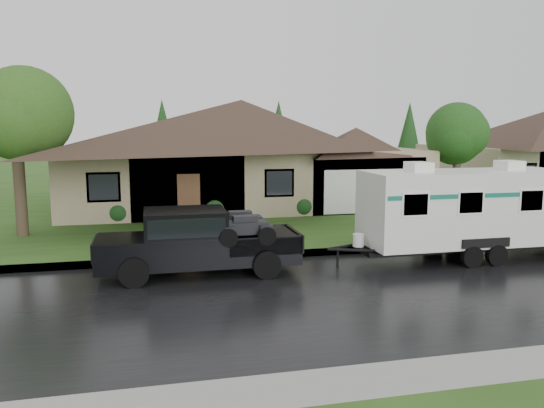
# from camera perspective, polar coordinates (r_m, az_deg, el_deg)

# --- Properties ---
(ground) EXTENTS (140.00, 140.00, 0.00)m
(ground) POSITION_cam_1_polar(r_m,az_deg,el_deg) (15.42, -1.82, -7.89)
(ground) COLOR #284A17
(ground) RESTS_ON ground
(road) EXTENTS (140.00, 8.00, 0.01)m
(road) POSITION_cam_1_polar(r_m,az_deg,el_deg) (13.54, -0.17, -10.17)
(road) COLOR black
(road) RESTS_ON ground
(curb) EXTENTS (140.00, 0.50, 0.15)m
(curb) POSITION_cam_1_polar(r_m,az_deg,el_deg) (17.54, -3.24, -5.65)
(curb) COLOR gray
(curb) RESTS_ON ground
(lawn) EXTENTS (140.00, 26.00, 0.15)m
(lawn) POSITION_cam_1_polar(r_m,az_deg,el_deg) (29.97, -7.33, 0.10)
(lawn) COLOR #284A17
(lawn) RESTS_ON ground
(house_main) EXTENTS (19.44, 10.80, 6.90)m
(house_main) POSITION_cam_1_polar(r_m,az_deg,el_deg) (28.84, -2.66, 6.86)
(house_main) COLOR gray
(house_main) RESTS_ON lawn
(tree_left_green) EXTENTS (3.98, 3.98, 6.59)m
(tree_left_green) POSITION_cam_1_polar(r_m,az_deg,el_deg) (22.23, -25.92, 8.55)
(tree_left_green) COLOR #382B1E
(tree_left_green) RESTS_ON lawn
(tree_right_green) EXTENTS (3.23, 3.23, 5.35)m
(tree_right_green) POSITION_cam_1_polar(r_m,az_deg,el_deg) (28.24, 19.39, 6.92)
(tree_right_green) COLOR #382B1E
(tree_right_green) RESTS_ON lawn
(shrub_row) EXTENTS (13.60, 1.00, 1.00)m
(shrub_row) POSITION_cam_1_polar(r_m,az_deg,el_deg) (24.59, -1.41, -0.25)
(shrub_row) COLOR #143814
(shrub_row) RESTS_ON lawn
(pickup_truck) EXTENTS (5.78, 2.20, 1.93)m
(pickup_truck) POSITION_cam_1_polar(r_m,az_deg,el_deg) (15.67, -8.28, -3.81)
(pickup_truck) COLOR black
(pickup_truck) RESTS_ON ground
(travel_trailer) EXTENTS (7.13, 2.51, 3.20)m
(travel_trailer) POSITION_cam_1_polar(r_m,az_deg,el_deg) (18.44, 20.09, -0.32)
(travel_trailer) COLOR silver
(travel_trailer) RESTS_ON ground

